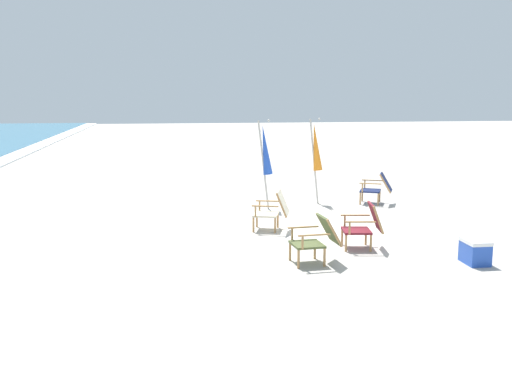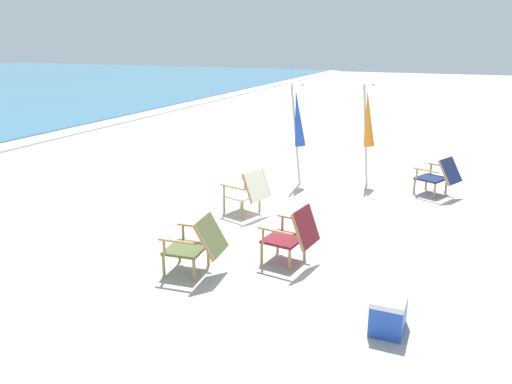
{
  "view_description": "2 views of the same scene",
  "coord_description": "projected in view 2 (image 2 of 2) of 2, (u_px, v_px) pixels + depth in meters",
  "views": [
    {
      "loc": [
        -11.42,
        3.47,
        2.77
      ],
      "look_at": [
        -0.39,
        1.93,
        0.88
      ],
      "focal_mm": 42.0,
      "sensor_mm": 36.0,
      "label": 1
    },
    {
      "loc": [
        -7.48,
        -1.86,
        2.98
      ],
      "look_at": [
        -0.42,
        1.12,
        0.61
      ],
      "focal_mm": 35.0,
      "sensor_mm": 36.0,
      "label": 2
    }
  ],
  "objects": [
    {
      "name": "beach_chair_front_right",
      "position": [
        294.0,
        234.0,
        6.8
      ],
      "size": [
        0.66,
        0.76,
        0.81
      ],
      "color": "maroon",
      "rests_on": "ground"
    },
    {
      "name": "umbrella_furled_orange",
      "position": [
        368.0,
        119.0,
        10.26
      ],
      "size": [
        0.35,
        0.4,
        2.12
      ],
      "color": "#B7B2A8",
      "rests_on": "ground"
    },
    {
      "name": "cooler_box",
      "position": [
        388.0,
        312.0,
        5.29
      ],
      "size": [
        0.49,
        0.35,
        0.4
      ],
      "color": "blue",
      "rests_on": "ground"
    },
    {
      "name": "beach_chair_mid_center",
      "position": [
        248.0,
        191.0,
        8.72
      ],
      "size": [
        0.75,
        0.83,
        0.81
      ],
      "color": "beige",
      "rests_on": "ground"
    },
    {
      "name": "umbrella_furled_blue",
      "position": [
        298.0,
        119.0,
        10.28
      ],
      "size": [
        0.25,
        0.37,
        2.12
      ],
      "color": "#B7B2A8",
      "rests_on": "ground"
    },
    {
      "name": "beach_chair_far_center",
      "position": [
        197.0,
        243.0,
        6.51
      ],
      "size": [
        0.64,
        0.81,
        0.78
      ],
      "color": "#515B33",
      "rests_on": "ground"
    },
    {
      "name": "beach_chair_front_left",
      "position": [
        440.0,
        175.0,
        9.75
      ],
      "size": [
        0.84,
        0.93,
        0.78
      ],
      "color": "#19234C",
      "rests_on": "ground"
    },
    {
      "name": "ground_plane",
      "position": [
        329.0,
        229.0,
        8.16
      ],
      "size": [
        80.0,
        80.0,
        0.0
      ],
      "primitive_type": "plane",
      "color": "#B2AAA0"
    }
  ]
}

